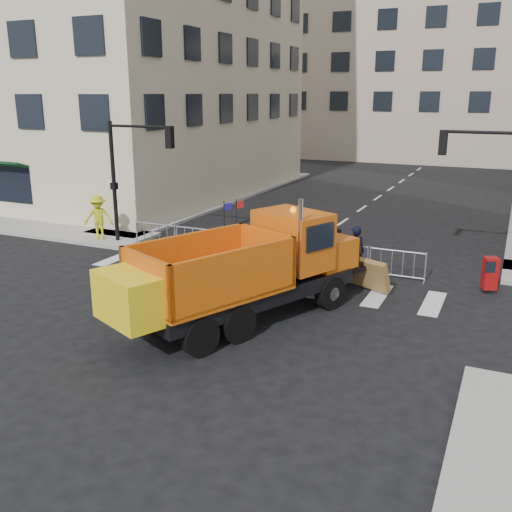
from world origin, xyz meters
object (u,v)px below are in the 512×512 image
at_px(plow_truck, 242,269).
at_px(newspaper_box, 490,273).
at_px(cop_b, 334,253).
at_px(cop_c, 328,255).
at_px(worker, 98,217).
at_px(cop_a, 355,252).

distance_m(plow_truck, newspaper_box, 8.71).
distance_m(plow_truck, cop_b, 5.29).
bearing_deg(newspaper_box, cop_b, 163.23).
xyz_separation_m(cop_b, cop_c, (-0.21, -0.07, -0.06)).
xyz_separation_m(plow_truck, worker, (-10.02, 5.71, -0.48)).
xyz_separation_m(cop_a, cop_b, (-0.67, -0.32, -0.04)).
bearing_deg(worker, cop_a, -29.69).
relative_size(plow_truck, worker, 4.81).
bearing_deg(worker, plow_truck, -57.95).
bearing_deg(cop_b, plow_truck, 83.92).
relative_size(cop_a, worker, 0.98).
bearing_deg(newspaper_box, cop_c, 163.68).
bearing_deg(cop_b, cop_a, -147.44).
bearing_deg(cop_a, worker, -28.64).
xyz_separation_m(cop_a, worker, (-11.91, 0.30, 0.17)).
relative_size(cop_c, worker, 0.88).
height_order(plow_truck, worker, plow_truck).
relative_size(cop_a, cop_c, 1.11).
relative_size(cop_a, cop_b, 1.04).
bearing_deg(worker, cop_c, -31.81).
height_order(cop_c, worker, worker).
xyz_separation_m(cop_b, worker, (-11.24, 0.61, 0.20)).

